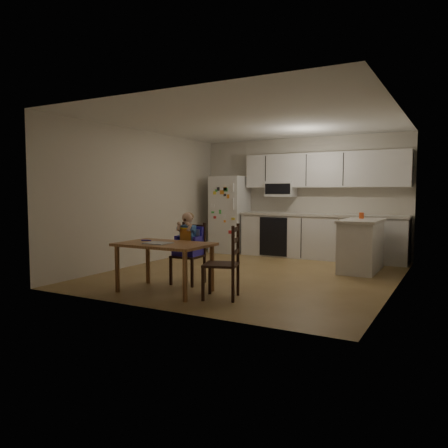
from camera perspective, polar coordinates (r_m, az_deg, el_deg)
room at (r=7.60m, az=5.17°, el=3.37°), size 4.52×5.01×2.51m
refrigerator at (r=9.80m, az=0.75°, el=1.26°), size 0.72×0.70×1.70m
kitchen_run at (r=9.10m, az=12.50°, el=1.10°), size 3.37×0.62×2.15m
kitchen_island at (r=7.85m, az=17.47°, el=-2.65°), size 0.63×1.20×0.89m
red_cup at (r=8.11m, az=17.51°, el=1.07°), size 0.09×0.09×0.11m
dining_table at (r=5.99m, az=-7.77°, el=-3.34°), size 1.25×0.80×0.67m
napkin at (r=5.93m, az=-8.64°, el=-2.48°), size 0.32×0.28×0.01m
toddler_spoon at (r=6.29m, az=-10.24°, el=-2.10°), size 0.12×0.06×0.02m
chair_booster at (r=6.48m, az=-4.56°, el=-2.16°), size 0.41×0.41×1.06m
chair_side at (r=5.56m, az=0.56°, el=-4.32°), size 0.53×0.53×0.95m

